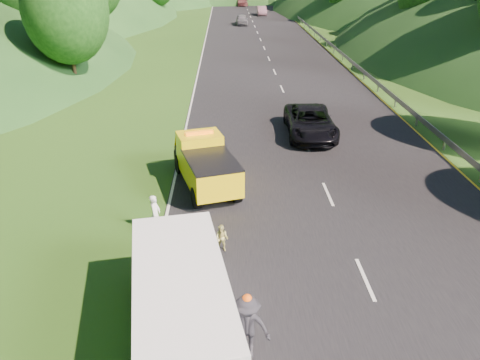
{
  "coord_description": "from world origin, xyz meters",
  "views": [
    {
      "loc": [
        -1.45,
        -14.13,
        9.48
      ],
      "look_at": [
        -0.91,
        2.88,
        1.3
      ],
      "focal_mm": 35.0,
      "sensor_mm": 36.0,
      "label": 1
    }
  ],
  "objects_px": {
    "white_van": "(181,304)",
    "worker": "(247,355)",
    "suitcase": "(151,231)",
    "tow_truck": "(205,163)",
    "child": "(222,251)",
    "woman": "(157,232)",
    "passing_suv": "(309,135)"
  },
  "relations": [
    {
      "from": "woman",
      "to": "worker",
      "type": "distance_m",
      "value": 6.93
    },
    {
      "from": "child",
      "to": "woman",
      "type": "bearing_deg",
      "value": 175.24
    },
    {
      "from": "woman",
      "to": "white_van",
      "type": "bearing_deg",
      "value": -156.93
    },
    {
      "from": "tow_truck",
      "to": "child",
      "type": "height_order",
      "value": "tow_truck"
    },
    {
      "from": "tow_truck",
      "to": "passing_suv",
      "type": "xyz_separation_m",
      "value": [
        5.82,
        6.47,
        -1.12
      ]
    },
    {
      "from": "woman",
      "to": "worker",
      "type": "xyz_separation_m",
      "value": [
        3.15,
        -6.17,
        0.0
      ]
    },
    {
      "from": "tow_truck",
      "to": "worker",
      "type": "height_order",
      "value": "tow_truck"
    },
    {
      "from": "tow_truck",
      "to": "white_van",
      "type": "relative_size",
      "value": 0.76
    },
    {
      "from": "white_van",
      "to": "worker",
      "type": "height_order",
      "value": "white_van"
    },
    {
      "from": "passing_suv",
      "to": "white_van",
      "type": "bearing_deg",
      "value": -109.11
    },
    {
      "from": "woman",
      "to": "worker",
      "type": "bearing_deg",
      "value": -144.19
    },
    {
      "from": "white_van",
      "to": "tow_truck",
      "type": "bearing_deg",
      "value": 78.72
    },
    {
      "from": "woman",
      "to": "worker",
      "type": "height_order",
      "value": "worker"
    },
    {
      "from": "white_van",
      "to": "suitcase",
      "type": "bearing_deg",
      "value": 97.11
    },
    {
      "from": "white_van",
      "to": "suitcase",
      "type": "distance_m",
      "value": 5.76
    },
    {
      "from": "white_van",
      "to": "child",
      "type": "bearing_deg",
      "value": 67.52
    },
    {
      "from": "worker",
      "to": "passing_suv",
      "type": "relative_size",
      "value": 0.33
    },
    {
      "from": "worker",
      "to": "tow_truck",
      "type": "bearing_deg",
      "value": 106.38
    },
    {
      "from": "tow_truck",
      "to": "suitcase",
      "type": "height_order",
      "value": "tow_truck"
    },
    {
      "from": "white_van",
      "to": "worker",
      "type": "relative_size",
      "value": 3.99
    },
    {
      "from": "worker",
      "to": "child",
      "type": "bearing_deg",
      "value": 106.24
    },
    {
      "from": "suitcase",
      "to": "woman",
      "type": "bearing_deg",
      "value": 68.18
    },
    {
      "from": "tow_truck",
      "to": "white_van",
      "type": "distance_m",
      "value": 9.71
    },
    {
      "from": "tow_truck",
      "to": "passing_suv",
      "type": "bearing_deg",
      "value": 31.9
    },
    {
      "from": "child",
      "to": "worker",
      "type": "height_order",
      "value": "worker"
    },
    {
      "from": "white_van",
      "to": "woman",
      "type": "distance_m",
      "value": 6.15
    },
    {
      "from": "child",
      "to": "passing_suv",
      "type": "xyz_separation_m",
      "value": [
        5.07,
        11.71,
        0.0
      ]
    },
    {
      "from": "worker",
      "to": "passing_suv",
      "type": "xyz_separation_m",
      "value": [
        4.4,
        16.55,
        0.0
      ]
    },
    {
      "from": "white_van",
      "to": "passing_suv",
      "type": "bearing_deg",
      "value": 59.67
    },
    {
      "from": "worker",
      "to": "woman",
      "type": "bearing_deg",
      "value": 125.45
    },
    {
      "from": "white_van",
      "to": "passing_suv",
      "type": "distance_m",
      "value": 17.33
    },
    {
      "from": "worker",
      "to": "suitcase",
      "type": "relative_size",
      "value": 3.17
    }
  ]
}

